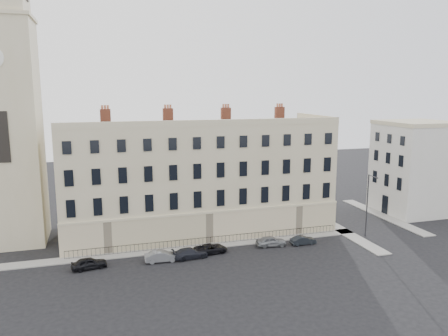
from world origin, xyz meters
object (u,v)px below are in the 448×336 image
Objects in this scene: car_a at (89,263)px; car_f at (303,240)px; car_b at (162,256)px; streetlamp at (368,203)px; car_d at (211,249)px; car_e at (271,241)px; car_c at (190,253)px.

car_a reaches higher than car_f.
streetlamp reaches higher than car_b.
car_d is 1.25× the size of car_f.
car_b is 13.95m from car_e.
car_a is at bearing 85.50° from car_d.
car_c is 0.50× the size of streetlamp.
car_a is 0.45× the size of streetlamp.
car_b reaches higher than car_c.
car_c is at bearing 91.19° from car_f.
car_b reaches higher than car_f.
car_b is 1.18× the size of car_f.
car_c is at bearing -99.67° from car_a.
car_c is (3.33, 0.06, -0.03)m from car_b.
car_a reaches higher than car_c.
car_b is (7.98, -0.21, -0.01)m from car_a.
car_e is at bearing -84.16° from car_b.
car_c is 1.03× the size of car_d.
car_b is 0.46× the size of streetlamp.
streetlamp is at bearing -97.87° from car_a.
car_f is (26.06, 0.28, -0.10)m from car_a.
car_f is 10.34m from streetlamp.
car_b is 6.09m from car_d.
car_a is 0.90× the size of car_c.
car_e reaches higher than car_b.
car_f is at bearing -86.95° from car_b.
car_a is at bearing 90.10° from car_f.
car_f is at bearing -99.34° from car_d.
car_b is 0.95× the size of car_d.
streetlamp is (35.53, 0.63, 4.04)m from car_a.
streetlamp reaches higher than car_c.
streetlamp is at bearing -86.77° from car_b.
car_f is at bearing -98.26° from car_a.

